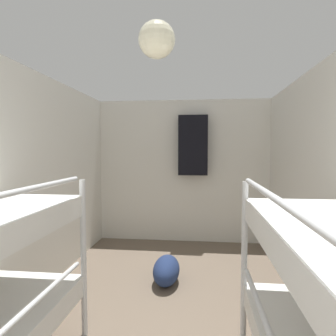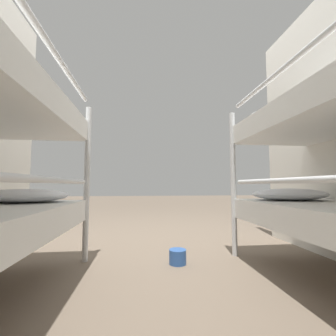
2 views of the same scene
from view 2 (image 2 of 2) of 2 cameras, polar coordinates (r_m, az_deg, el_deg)
ground_plane at (r=2.48m, az=-2.64°, el=-17.99°), size 20.00×20.00×0.00m
tin_can at (r=1.80m, az=2.47°, el=-21.60°), size 0.13×0.13×0.11m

